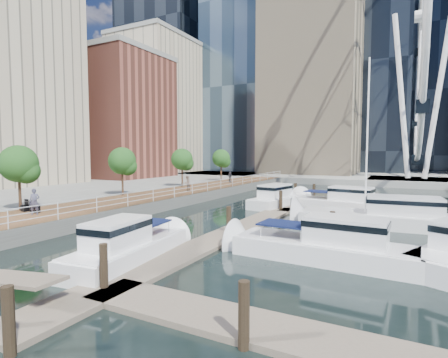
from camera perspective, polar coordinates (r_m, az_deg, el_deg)
ground at (r=17.38m, az=-21.02°, el=-12.91°), size 520.00×520.00×0.00m
boardwalk at (r=34.01m, az=-12.07°, el=-3.52°), size 6.00×60.00×1.00m
seawall at (r=32.19m, az=-7.95°, el=-3.91°), size 0.25×60.00×1.00m
land_far at (r=113.69m, az=21.25°, el=1.67°), size 200.00×114.00×1.00m
pier at (r=63.08m, az=28.84°, el=-0.41°), size 14.00×12.00×1.00m
railing at (r=32.12m, az=-8.11°, el=-2.08°), size 0.10×60.00×1.05m
floating_docks at (r=21.86m, az=15.01°, el=-7.92°), size 16.00×34.00×2.60m
midrise_condos at (r=60.17m, az=-23.41°, el=11.90°), size 19.00×67.00×28.00m
ferris_wheel at (r=66.29m, az=29.69°, el=22.06°), size 5.80×45.60×47.80m
street_trees at (r=34.56m, az=-16.30°, el=2.83°), size 2.60×42.60×4.60m
yacht_foreground at (r=17.51m, az=15.81°, el=-12.66°), size 9.29×2.83×2.15m
pedestrian_near at (r=26.11m, az=-28.55°, el=-3.26°), size 0.75×0.73×1.73m
pedestrian_mid at (r=37.93m, az=-6.05°, el=-0.68°), size 0.63×0.79×1.60m
pedestrian_far at (r=48.21m, az=1.00°, el=0.49°), size 1.08×0.98×1.77m
moored_yachts at (r=24.41m, az=21.85°, el=-7.99°), size 20.44×37.39×11.50m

